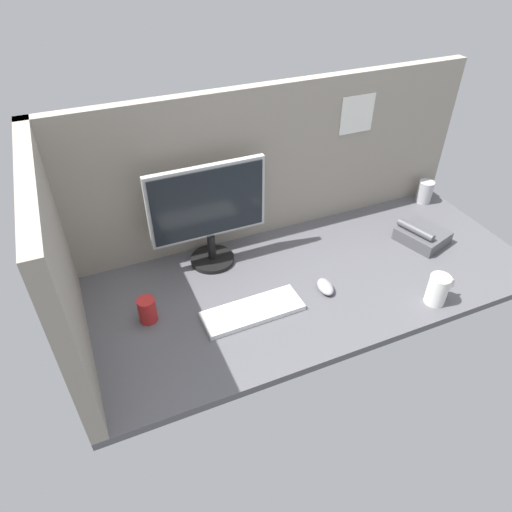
% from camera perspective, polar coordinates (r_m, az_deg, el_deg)
% --- Properties ---
extents(ground_plane, '(1.80, 0.80, 0.03)m').
position_cam_1_polar(ground_plane, '(1.88, 6.53, -2.82)').
color(ground_plane, '#515156').
extents(cubicle_wall_back, '(1.80, 0.06, 0.65)m').
position_cam_1_polar(cubicle_wall_back, '(1.96, 1.99, 11.44)').
color(cubicle_wall_back, gray).
rests_on(cubicle_wall_back, ground_plane).
extents(cubicle_wall_side, '(0.05, 0.80, 0.65)m').
position_cam_1_polar(cubicle_wall_side, '(1.50, -23.17, -1.41)').
color(cubicle_wall_side, gray).
rests_on(cubicle_wall_side, ground_plane).
extents(monitor, '(0.47, 0.18, 0.43)m').
position_cam_1_polar(monitor, '(1.80, -5.87, 5.55)').
color(monitor, black).
rests_on(monitor, ground_plane).
extents(keyboard, '(0.37, 0.14, 0.02)m').
position_cam_1_polar(keyboard, '(1.70, -0.42, -6.78)').
color(keyboard, silver).
rests_on(keyboard, ground_plane).
extents(mouse, '(0.07, 0.10, 0.03)m').
position_cam_1_polar(mouse, '(1.80, 8.51, -3.75)').
color(mouse, '#99999E').
rests_on(mouse, ground_plane).
extents(mug_ceramic_white, '(0.11, 0.08, 0.12)m').
position_cam_1_polar(mug_ceramic_white, '(1.83, 21.44, -3.84)').
color(mug_ceramic_white, white).
rests_on(mug_ceramic_white, ground_plane).
extents(mug_steel, '(0.07, 0.07, 0.11)m').
position_cam_1_polar(mug_steel, '(2.43, 20.04, 7.43)').
color(mug_steel, '#B2B2B7').
rests_on(mug_steel, ground_plane).
extents(mug_red_plastic, '(0.06, 0.06, 0.10)m').
position_cam_1_polar(mug_red_plastic, '(1.69, -13.22, -6.48)').
color(mug_red_plastic, red).
rests_on(mug_red_plastic, ground_plane).
extents(desk_phone, '(0.22, 0.23, 0.09)m').
position_cam_1_polar(desk_phone, '(2.15, 19.69, 2.42)').
color(desk_phone, '#4C4C51').
rests_on(desk_phone, ground_plane).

